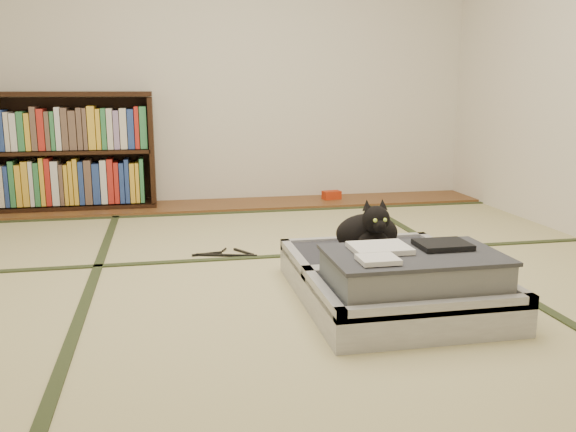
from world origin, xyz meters
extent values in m
plane|color=#BFBB7F|center=(0.00, 0.00, 0.00)|extent=(4.50, 4.50, 0.00)
cube|color=brown|center=(0.00, 2.00, 0.01)|extent=(4.00, 0.50, 0.02)
cube|color=#B32C0E|center=(0.77, 2.03, 0.06)|extent=(0.16, 0.11, 0.07)
plane|color=silver|center=(0.00, 2.25, 1.20)|extent=(4.00, 0.00, 4.00)
cube|color=#2D381E|center=(-1.00, 0.00, 0.00)|extent=(0.05, 4.50, 0.01)
cube|color=#2D381E|center=(1.00, 0.00, 0.00)|extent=(0.05, 4.50, 0.01)
cube|color=#2D381E|center=(0.00, 0.40, 0.00)|extent=(4.00, 0.05, 0.01)
cube|color=#2D381E|center=(0.00, 1.70, 0.00)|extent=(4.00, 0.05, 0.01)
cube|color=black|center=(-0.72, 2.07, 0.47)|extent=(0.04, 0.29, 0.83)
cube|color=black|center=(-1.34, 2.07, 0.03)|extent=(1.29, 0.29, 0.04)
cube|color=black|center=(-1.34, 2.07, 0.91)|extent=(1.29, 0.29, 0.04)
cube|color=black|center=(-1.34, 2.07, 0.47)|extent=(1.23, 0.29, 0.03)
cube|color=black|center=(-1.34, 2.21, 0.47)|extent=(1.29, 0.02, 0.83)
cube|color=gray|center=(-1.34, 2.05, 0.25)|extent=(1.16, 0.21, 0.35)
cube|color=gray|center=(-1.34, 2.05, 0.66)|extent=(1.16, 0.21, 0.31)
cube|color=#B6B7BC|center=(0.37, -0.68, 0.07)|extent=(0.81, 0.54, 0.14)
cube|color=#303138|center=(0.37, -0.68, 0.11)|extent=(0.73, 0.45, 0.11)
cube|color=#B6B7BC|center=(0.37, -0.93, 0.15)|extent=(0.81, 0.04, 0.05)
cube|color=#B6B7BC|center=(0.37, -0.43, 0.15)|extent=(0.81, 0.04, 0.05)
cube|color=#B6B7BC|center=(-0.01, -0.68, 0.15)|extent=(0.04, 0.54, 0.05)
cube|color=#B6B7BC|center=(0.76, -0.68, 0.15)|extent=(0.04, 0.54, 0.05)
cube|color=#B6B7BC|center=(0.37, -0.14, 0.07)|extent=(0.81, 0.54, 0.14)
cube|color=#303138|center=(0.37, -0.14, 0.11)|extent=(0.73, 0.45, 0.11)
cube|color=#B6B7BC|center=(0.37, -0.38, 0.15)|extent=(0.81, 0.04, 0.05)
cube|color=#B6B7BC|center=(0.37, 0.11, 0.15)|extent=(0.81, 0.04, 0.05)
cube|color=#B6B7BC|center=(-0.01, -0.14, 0.15)|extent=(0.04, 0.54, 0.05)
cube|color=#B6B7BC|center=(0.76, -0.14, 0.15)|extent=(0.04, 0.54, 0.05)
cylinder|color=black|center=(0.37, -0.41, 0.15)|extent=(0.73, 0.03, 0.03)
cube|color=gray|center=(0.37, -0.68, 0.21)|extent=(0.69, 0.42, 0.14)
cube|color=#34353B|center=(0.37, -0.68, 0.29)|extent=(0.71, 0.44, 0.02)
cube|color=silver|center=(0.24, -0.62, 0.31)|extent=(0.24, 0.19, 0.02)
cube|color=black|center=(0.52, -0.62, 0.31)|extent=(0.22, 0.17, 0.02)
cube|color=silver|center=(0.18, -0.79, 0.31)|extent=(0.15, 0.13, 0.02)
cube|color=white|center=(0.13, -0.94, 0.08)|extent=(0.06, 0.01, 0.05)
cube|color=white|center=(0.26, -0.94, 0.06)|extent=(0.05, 0.01, 0.04)
cube|color=orange|center=(0.64, -0.94, 0.08)|extent=(0.05, 0.01, 0.04)
cube|color=#197F33|center=(0.57, -0.94, 0.10)|extent=(0.04, 0.01, 0.03)
ellipsoid|color=black|center=(0.35, -0.14, 0.25)|extent=(0.31, 0.21, 0.19)
ellipsoid|color=black|center=(0.35, -0.23, 0.23)|extent=(0.15, 0.11, 0.11)
ellipsoid|color=black|center=(0.35, -0.27, 0.35)|extent=(0.13, 0.12, 0.13)
sphere|color=black|center=(0.35, -0.32, 0.33)|extent=(0.06, 0.06, 0.06)
cone|color=black|center=(0.31, -0.24, 0.41)|extent=(0.05, 0.06, 0.06)
cone|color=black|center=(0.39, -0.24, 0.41)|extent=(0.05, 0.06, 0.06)
sphere|color=#A5BF33|center=(0.33, -0.32, 0.36)|extent=(0.02, 0.02, 0.02)
sphere|color=#A5BF33|center=(0.37, -0.32, 0.36)|extent=(0.02, 0.02, 0.02)
cylinder|color=black|center=(0.46, -0.04, 0.18)|extent=(0.19, 0.11, 0.03)
torus|color=white|center=(0.53, -0.14, 0.16)|extent=(0.11, 0.11, 0.02)
torus|color=white|center=(0.54, -0.14, 0.18)|extent=(0.10, 0.10, 0.01)
cube|color=black|center=(-0.29, 0.47, 0.01)|extent=(0.35, 0.11, 0.01)
cube|color=black|center=(-0.40, 0.52, 0.01)|extent=(0.18, 0.05, 0.01)
cube|color=black|center=(-0.18, 0.52, 0.01)|extent=(0.10, 0.16, 0.01)
cylinder|color=black|center=(-0.29, 0.59, 0.01)|extent=(0.03, 0.06, 0.01)
camera|label=1|loc=(-0.62, -2.94, 0.96)|focal=38.00mm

